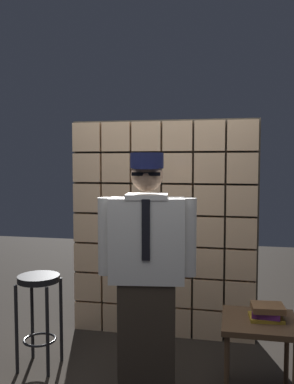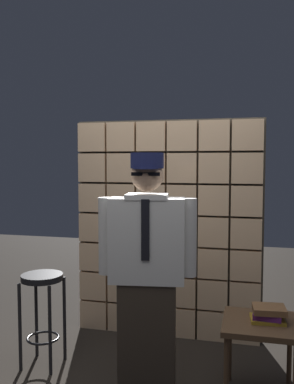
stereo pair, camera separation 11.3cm
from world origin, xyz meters
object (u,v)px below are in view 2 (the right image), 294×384
at_px(side_table, 260,332).
at_px(bar_stool, 42,298).
at_px(book_stack, 268,314).
at_px(standing_person, 147,272).

bearing_deg(side_table, bar_stool, 176.75).
xyz_separation_m(side_table, book_stack, (0.05, 0.01, 0.13)).
height_order(standing_person, bar_stool, standing_person).
xyz_separation_m(standing_person, side_table, (0.79, 0.14, -0.42)).
bearing_deg(bar_stool, standing_person, -14.20).
bearing_deg(book_stack, bar_stool, 177.30).
relative_size(bar_stool, side_table, 1.34).
bearing_deg(bar_stool, side_table, -3.25).
height_order(standing_person, side_table, standing_person).
distance_m(bar_stool, book_stack, 1.79).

